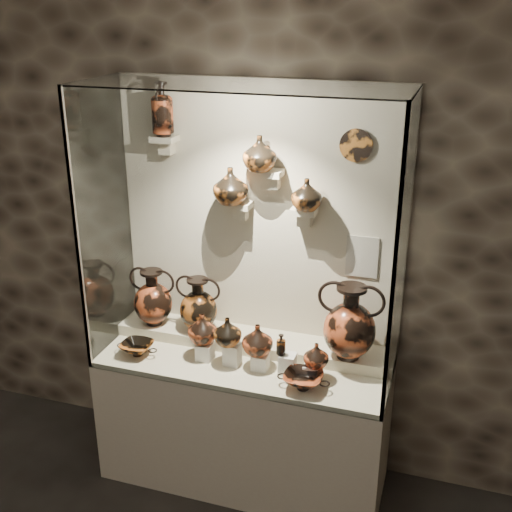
{
  "coord_description": "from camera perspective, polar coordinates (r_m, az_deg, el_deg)",
  "views": [
    {
      "loc": [
        1.07,
        -0.88,
        2.79
      ],
      "look_at": [
        0.06,
        2.23,
        1.48
      ],
      "focal_mm": 45.0,
      "sensor_mm": 36.0,
      "label": 1
    }
  ],
  "objects": [
    {
      "name": "ovoid_vase_a",
      "position": [
        3.6,
        -2.28,
        6.26
      ],
      "size": [
        0.21,
        0.21,
        0.21
      ],
      "primitive_type": "imported",
      "rotation": [
        0.0,
        0.0,
        -0.04
      ],
      "color": "#9E501C",
      "rests_on": "bracket_ca"
    },
    {
      "name": "jug_e",
      "position": [
        3.55,
        5.38,
        -8.78
      ],
      "size": [
        0.15,
        0.15,
        0.15
      ],
      "primitive_type": "imported",
      "rotation": [
        0.0,
        0.0,
        -0.11
      ],
      "color": "#A1401F",
      "rests_on": "pedestal_e"
    },
    {
      "name": "jug_a",
      "position": [
        3.74,
        -4.78,
        -6.42
      ],
      "size": [
        0.18,
        0.18,
        0.18
      ],
      "primitive_type": "imported",
      "rotation": [
        0.0,
        0.0,
        0.07
      ],
      "color": "#A1401F",
      "rests_on": "pedestal_a"
    },
    {
      "name": "bracket_cb",
      "position": [
        3.56,
        1.56,
        7.38
      ],
      "size": [
        0.1,
        0.12,
        0.04
      ],
      "primitive_type": "cube",
      "color": "beige",
      "rests_on": "back_panel"
    },
    {
      "name": "pedestal_e",
      "position": [
        3.63,
        5.0,
        -10.14
      ],
      "size": [
        0.09,
        0.09,
        0.08
      ],
      "primitive_type": "cube",
      "color": "silver",
      "rests_on": "front_tier"
    },
    {
      "name": "frame_post_right",
      "position": [
        3.03,
        12.16,
        -1.79
      ],
      "size": [
        0.02,
        0.02,
        1.6
      ],
      "primitive_type": "cube",
      "color": "gray",
      "rests_on": "plinth"
    },
    {
      "name": "bracket_ul",
      "position": [
        3.75,
        -8.13,
        10.29
      ],
      "size": [
        0.14,
        0.12,
        0.04
      ],
      "primitive_type": "cube",
      "color": "beige",
      "rests_on": "back_panel"
    },
    {
      "name": "lekythos_small",
      "position": [
        3.58,
        2.26,
        -7.77
      ],
      "size": [
        0.07,
        0.07,
        0.14
      ],
      "primitive_type": null,
      "rotation": [
        0.0,
        0.0,
        0.22
      ],
      "color": "#9E501C",
      "rests_on": "pedestal_d"
    },
    {
      "name": "info_placard",
      "position": [
        3.64,
        9.41,
        -0.06
      ],
      "size": [
        0.18,
        0.01,
        0.24
      ],
      "primitive_type": "cube",
      "color": "beige",
      "rests_on": "back_panel"
    },
    {
      "name": "pedestal_a",
      "position": [
        3.79,
        -4.55,
        -8.44
      ],
      "size": [
        0.09,
        0.09,
        0.1
      ],
      "primitive_type": "cube",
      "color": "silver",
      "rests_on": "front_tier"
    },
    {
      "name": "jug_b",
      "position": [
        3.65,
        -2.54,
        -6.71
      ],
      "size": [
        0.19,
        0.19,
        0.17
      ],
      "primitive_type": "imported",
      "rotation": [
        0.0,
        0.0,
        -0.23
      ],
      "color": "#9E501C",
      "rests_on": "pedestal_b"
    },
    {
      "name": "jug_c",
      "position": [
        3.63,
        0.14,
        -7.43
      ],
      "size": [
        0.18,
        0.18,
        0.18
      ],
      "primitive_type": "imported",
      "rotation": [
        0.0,
        0.0,
        0.03
      ],
      "color": "#A1401F",
      "rests_on": "pedestal_c"
    },
    {
      "name": "amphora_left",
      "position": [
        4.02,
        -9.15,
        -3.61
      ],
      "size": [
        0.36,
        0.36,
        0.36
      ],
      "primitive_type": null,
      "rotation": [
        0.0,
        0.0,
        -0.32
      ],
      "color": "#A1401F",
      "rests_on": "rear_tier"
    },
    {
      "name": "ovoid_vase_b",
      "position": [
        3.51,
        0.33,
        9.11
      ],
      "size": [
        0.21,
        0.21,
        0.19
      ],
      "primitive_type": "imported",
      "rotation": [
        0.0,
        0.0,
        -0.16
      ],
      "color": "#9E501C",
      "rests_on": "bracket_cb"
    },
    {
      "name": "back_panel",
      "position": [
        3.74,
        0.37,
        3.31
      ],
      "size": [
        1.7,
        0.03,
        1.6
      ],
      "primitive_type": "cube",
      "color": "beige",
      "rests_on": "plinth"
    },
    {
      "name": "lekythos_tall",
      "position": [
        3.7,
        -8.33,
        13.03
      ],
      "size": [
        0.18,
        0.18,
        0.33
      ],
      "primitive_type": null,
      "rotation": [
        0.0,
        0.0,
        -0.41
      ],
      "color": "#A1401F",
      "rests_on": "bracket_ul"
    },
    {
      "name": "glass_left",
      "position": [
        3.8,
        -13.36,
        3.04
      ],
      "size": [
        0.01,
        0.6,
        1.6
      ],
      "primitive_type": "cube",
      "color": "white",
      "rests_on": "plinth"
    },
    {
      "name": "wall_back",
      "position": [
        3.74,
        0.39,
        3.34
      ],
      "size": [
        5.0,
        0.02,
        3.2
      ],
      "primitive_type": "cube",
      "color": "black",
      "rests_on": "ground"
    },
    {
      "name": "frame_post_left",
      "position": [
        3.57,
        -15.63,
        1.58
      ],
      "size": [
        0.02,
        0.02,
        1.6
      ],
      "primitive_type": "cube",
      "color": "gray",
      "rests_on": "plinth"
    },
    {
      "name": "pedestal_d",
      "position": [
        3.65,
        2.84,
        -9.54
      ],
      "size": [
        0.09,
        0.09,
        0.12
      ],
      "primitive_type": "cube",
      "color": "silver",
      "rests_on": "front_tier"
    },
    {
      "name": "ovoid_vase_c",
      "position": [
        3.5,
        4.52,
        5.48
      ],
      "size": [
        0.18,
        0.18,
        0.18
      ],
      "primitive_type": "imported",
      "rotation": [
        0.0,
        0.0,
        0.09
      ],
      "color": "#9E501C",
      "rests_on": "bracket_cc"
    },
    {
      "name": "front_tier",
      "position": [
        3.8,
        -1.12,
        -9.46
      ],
      "size": [
        1.68,
        0.58,
        0.03
      ],
      "primitive_type": "cube",
      "color": "beige",
      "rests_on": "plinth"
    },
    {
      "name": "kylix_left",
      "position": [
        3.88,
        -10.52,
        -8.0
      ],
      "size": [
        0.26,
        0.22,
        0.1
      ],
      "primitive_type": null,
      "rotation": [
        0.0,
        0.0,
        -0.08
      ],
      "color": "#9E501C",
      "rests_on": "front_tier"
    },
    {
      "name": "glass_top",
      "position": [
        3.27,
        -1.32,
        14.96
      ],
      "size": [
        1.7,
        0.6,
        0.01
      ],
      "primitive_type": "cube",
      "color": "white",
      "rests_on": "back_panel"
    },
    {
      "name": "amphora_right",
      "position": [
        3.62,
        8.35,
        -5.82
      ],
      "size": [
        0.44,
        0.44,
        0.44
      ],
      "primitive_type": null,
      "rotation": [
        0.0,
        0.0,
        0.28
      ],
      "color": "#A1401F",
      "rests_on": "rear_tier"
    },
    {
      "name": "pedestal_b",
      "position": [
        3.73,
        -2.11,
        -8.66
      ],
      "size": [
        0.09,
        0.09,
        0.13
      ],
      "primitive_type": "cube",
      "color": "silver",
      "rests_on": "front_tier"
    },
    {
      "name": "bracket_cc",
      "position": [
        3.57,
        4.31,
        4.02
      ],
      "size": [
        0.14,
        0.12,
        0.04
      ],
      "primitive_type": "cube",
      "color": "beige",
      "rests_on": "back_panel"
    },
    {
      "name": "kylix_right",
      "position": [
        3.52,
        4.23,
        -10.9
      ],
      "size": [
        0.28,
        0.24,
        0.11
      ],
      "primitive_type": null,
      "rotation": [
        0.0,
        0.0,
        0.03
      ],
      "color": "#A1401F",
      "rests_on": "front_tier"
    },
    {
      "name": "pedestal_c",
      "position": [
        3.69,
        0.41,
        -9.35
      ],
      "size": [
        0.09,
        0.09,
        0.09
      ],
      "primitive_type": "cube",
      "color": "silver",
      "rests_on": "front_tier"
    },
    {
      "name": "amphora_mid",
      "position": [
        3.91,
        -5.14,
        -4.3
      ],
      "size": [
        0.33,
        0.33,
        0.34
      ],
      "primitive_type": null,
      "rotation": [
        0.0,
        0.0,
        0.24
      ],
      "color": "#9E501C",
      "rests_on": "rear_tier"
    },
    {
      "name": "wall_plate",
      "position": [
        3.47,
        8.9,
        9.69
      ],
      "size": [
        0.18,
        0.02,
        0.18
      ],
      "primitive_type": "cylinder",
      "rotation": [
        1.57,
        0.0,
        0.0
      ],
      "color": "#BD6C25",
      "rests_on": "back_panel"
    },
    {
      "name": "glass_front",
      "position": [
        3.2,
        -2.95,
        -0.0
      ],
      "size": [
        1.7,
        0.01,
        1.6
      ],
      "primitive_type": "cube",
      "color": "white",
      "rests_on": "plinth"
    },
    {
      "name": "plinth",
      "position": [
        4.03,
        -1.07,
        -14.51
      ],
      "size": [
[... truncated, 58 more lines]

